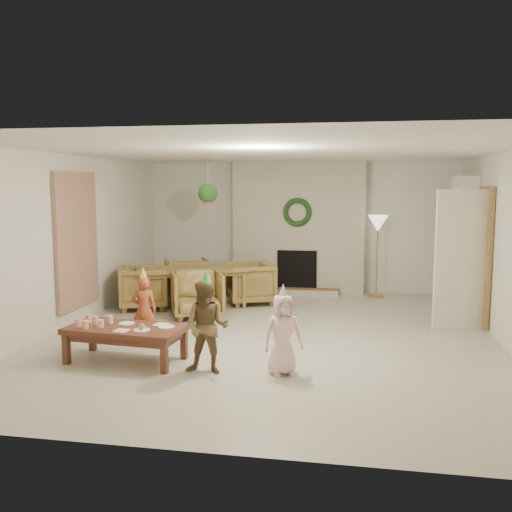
% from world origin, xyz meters
% --- Properties ---
extents(floor, '(7.00, 7.00, 0.00)m').
position_xyz_m(floor, '(0.00, 0.00, 0.00)').
color(floor, '#B7B29E').
rests_on(floor, ground).
extents(ceiling, '(7.00, 7.00, 0.00)m').
position_xyz_m(ceiling, '(0.00, 0.00, 2.50)').
color(ceiling, white).
rests_on(ceiling, wall_back).
extents(wall_back, '(7.00, 0.00, 7.00)m').
position_xyz_m(wall_back, '(0.00, 3.50, 1.25)').
color(wall_back, silver).
rests_on(wall_back, floor).
extents(wall_front, '(7.00, 0.00, 7.00)m').
position_xyz_m(wall_front, '(0.00, -3.50, 1.25)').
color(wall_front, silver).
rests_on(wall_front, floor).
extents(wall_left, '(0.00, 7.00, 7.00)m').
position_xyz_m(wall_left, '(-3.00, 0.00, 1.25)').
color(wall_left, silver).
rests_on(wall_left, floor).
extents(wall_right, '(0.00, 7.00, 7.00)m').
position_xyz_m(wall_right, '(3.00, 0.00, 1.25)').
color(wall_right, silver).
rests_on(wall_right, floor).
extents(fireplace_mass, '(2.50, 0.40, 2.50)m').
position_xyz_m(fireplace_mass, '(0.00, 3.30, 1.25)').
color(fireplace_mass, '#581E17').
rests_on(fireplace_mass, floor).
extents(fireplace_hearth, '(1.60, 0.30, 0.12)m').
position_xyz_m(fireplace_hearth, '(0.00, 2.95, 0.06)').
color(fireplace_hearth, brown).
rests_on(fireplace_hearth, floor).
extents(fireplace_firebox, '(0.75, 0.12, 0.75)m').
position_xyz_m(fireplace_firebox, '(0.00, 3.12, 0.45)').
color(fireplace_firebox, black).
rests_on(fireplace_firebox, floor).
extents(fireplace_wreath, '(0.54, 0.10, 0.54)m').
position_xyz_m(fireplace_wreath, '(0.00, 3.07, 1.55)').
color(fireplace_wreath, '#153916').
rests_on(fireplace_wreath, fireplace_mass).
extents(floor_lamp_base, '(0.28, 0.28, 0.03)m').
position_xyz_m(floor_lamp_base, '(1.48, 3.00, 0.02)').
color(floor_lamp_base, gold).
rests_on(floor_lamp_base, floor).
extents(floor_lamp_post, '(0.03, 0.03, 1.36)m').
position_xyz_m(floor_lamp_post, '(1.48, 3.00, 0.71)').
color(floor_lamp_post, gold).
rests_on(floor_lamp_post, floor).
extents(floor_lamp_shade, '(0.36, 0.36, 0.30)m').
position_xyz_m(floor_lamp_shade, '(1.48, 3.00, 1.36)').
color(floor_lamp_shade, beige).
rests_on(floor_lamp_shade, floor_lamp_post).
extents(bookshelf_carcass, '(0.30, 1.00, 2.20)m').
position_xyz_m(bookshelf_carcass, '(2.84, 2.30, 1.10)').
color(bookshelf_carcass, white).
rests_on(bookshelf_carcass, floor).
extents(bookshelf_shelf_a, '(0.30, 0.92, 0.03)m').
position_xyz_m(bookshelf_shelf_a, '(2.82, 2.30, 0.45)').
color(bookshelf_shelf_a, white).
rests_on(bookshelf_shelf_a, bookshelf_carcass).
extents(bookshelf_shelf_b, '(0.30, 0.92, 0.03)m').
position_xyz_m(bookshelf_shelf_b, '(2.82, 2.30, 0.85)').
color(bookshelf_shelf_b, white).
rests_on(bookshelf_shelf_b, bookshelf_carcass).
extents(bookshelf_shelf_c, '(0.30, 0.92, 0.03)m').
position_xyz_m(bookshelf_shelf_c, '(2.82, 2.30, 1.25)').
color(bookshelf_shelf_c, white).
rests_on(bookshelf_shelf_c, bookshelf_carcass).
extents(bookshelf_shelf_d, '(0.30, 0.92, 0.03)m').
position_xyz_m(bookshelf_shelf_d, '(2.82, 2.30, 1.65)').
color(bookshelf_shelf_d, white).
rests_on(bookshelf_shelf_d, bookshelf_carcass).
extents(books_row_lower, '(0.20, 0.40, 0.24)m').
position_xyz_m(books_row_lower, '(2.80, 2.15, 0.59)').
color(books_row_lower, '#AD2C20').
rests_on(books_row_lower, bookshelf_shelf_a).
extents(books_row_mid, '(0.20, 0.44, 0.24)m').
position_xyz_m(books_row_mid, '(2.80, 2.35, 0.99)').
color(books_row_mid, '#293D98').
rests_on(books_row_mid, bookshelf_shelf_b).
extents(books_row_upper, '(0.20, 0.36, 0.22)m').
position_xyz_m(books_row_upper, '(2.80, 2.20, 1.38)').
color(books_row_upper, '#AD8725').
rests_on(books_row_upper, bookshelf_shelf_c).
extents(door_frame, '(0.05, 0.86, 2.04)m').
position_xyz_m(door_frame, '(2.96, 1.20, 1.02)').
color(door_frame, olive).
rests_on(door_frame, floor).
extents(door_leaf, '(0.77, 0.32, 2.00)m').
position_xyz_m(door_leaf, '(2.58, 0.82, 1.00)').
color(door_leaf, beige).
rests_on(door_leaf, floor).
extents(curtain_panel, '(0.06, 1.20, 2.00)m').
position_xyz_m(curtain_panel, '(-2.96, 0.20, 1.25)').
color(curtain_panel, tan).
rests_on(curtain_panel, wall_left).
extents(dining_table, '(2.10, 1.67, 0.65)m').
position_xyz_m(dining_table, '(-1.64, 1.63, 0.33)').
color(dining_table, olive).
rests_on(dining_table, floor).
extents(dining_chair_near, '(1.01, 1.03, 0.72)m').
position_xyz_m(dining_chair_near, '(-1.32, 0.88, 0.36)').
color(dining_chair_near, olive).
rests_on(dining_chair_near, floor).
extents(dining_chair_far, '(1.01, 1.03, 0.72)m').
position_xyz_m(dining_chair_far, '(-1.96, 2.38, 0.36)').
color(dining_chair_far, olive).
rests_on(dining_chair_far, floor).
extents(dining_chair_left, '(1.03, 1.01, 0.72)m').
position_xyz_m(dining_chair_left, '(-2.39, 1.31, 0.36)').
color(dining_chair_left, olive).
rests_on(dining_chair_left, floor).
extents(dining_chair_right, '(1.03, 1.01, 0.72)m').
position_xyz_m(dining_chair_right, '(-0.70, 2.03, 0.36)').
color(dining_chair_right, olive).
rests_on(dining_chair_right, floor).
extents(hanging_plant_cord, '(0.01, 0.01, 0.70)m').
position_xyz_m(hanging_plant_cord, '(-1.30, 1.50, 2.15)').
color(hanging_plant_cord, tan).
rests_on(hanging_plant_cord, ceiling).
extents(hanging_plant_pot, '(0.16, 0.16, 0.12)m').
position_xyz_m(hanging_plant_pot, '(-1.30, 1.50, 1.80)').
color(hanging_plant_pot, '#973B30').
rests_on(hanging_plant_pot, hanging_plant_cord).
extents(hanging_plant_foliage, '(0.32, 0.32, 0.32)m').
position_xyz_m(hanging_plant_foliage, '(-1.30, 1.50, 1.92)').
color(hanging_plant_foliage, '#164316').
rests_on(hanging_plant_foliage, hanging_plant_pot).
extents(coffee_table_top, '(1.42, 0.81, 0.06)m').
position_xyz_m(coffee_table_top, '(-1.52, -1.44, 0.39)').
color(coffee_table_top, brown).
rests_on(coffee_table_top, floor).
extents(coffee_table_apron, '(1.31, 0.69, 0.08)m').
position_xyz_m(coffee_table_apron, '(-1.52, -1.44, 0.31)').
color(coffee_table_apron, brown).
rests_on(coffee_table_apron, floor).
extents(coffee_leg_fl, '(0.08, 0.08, 0.36)m').
position_xyz_m(coffee_leg_fl, '(-2.16, -1.65, 0.18)').
color(coffee_leg_fl, brown).
rests_on(coffee_leg_fl, floor).
extents(coffee_leg_fr, '(0.08, 0.08, 0.36)m').
position_xyz_m(coffee_leg_fr, '(-0.93, -1.77, 0.18)').
color(coffee_leg_fr, brown).
rests_on(coffee_leg_fr, floor).
extents(coffee_leg_bl, '(0.08, 0.08, 0.36)m').
position_xyz_m(coffee_leg_bl, '(-2.11, -1.10, 0.18)').
color(coffee_leg_bl, brown).
rests_on(coffee_leg_bl, floor).
extents(coffee_leg_br, '(0.08, 0.08, 0.36)m').
position_xyz_m(coffee_leg_br, '(-0.88, -1.22, 0.18)').
color(coffee_leg_br, brown).
rests_on(coffee_leg_br, floor).
extents(cup_a, '(0.08, 0.08, 0.09)m').
position_xyz_m(cup_a, '(-2.06, -1.54, 0.47)').
color(cup_a, white).
rests_on(cup_a, coffee_table_top).
extents(cup_b, '(0.08, 0.08, 0.09)m').
position_xyz_m(cup_b, '(-2.04, -1.33, 0.47)').
color(cup_b, white).
rests_on(cup_b, coffee_table_top).
extents(cup_c, '(0.08, 0.08, 0.09)m').
position_xyz_m(cup_c, '(-1.94, -1.61, 0.47)').
color(cup_c, white).
rests_on(cup_c, coffee_table_top).
extents(cup_d, '(0.08, 0.08, 0.09)m').
position_xyz_m(cup_d, '(-1.92, -1.40, 0.47)').
color(cup_d, white).
rests_on(cup_d, coffee_table_top).
extents(cup_e, '(0.08, 0.08, 0.09)m').
position_xyz_m(cup_e, '(-1.78, -1.54, 0.47)').
color(cup_e, white).
rests_on(cup_e, coffee_table_top).
extents(cup_f, '(0.08, 0.08, 0.09)m').
position_xyz_m(cup_f, '(-1.76, -1.33, 0.47)').
color(cup_f, white).
rests_on(cup_f, coffee_table_top).
extents(plate_a, '(0.21, 0.21, 0.01)m').
position_xyz_m(plate_a, '(-1.56, -1.31, 0.42)').
color(plate_a, white).
rests_on(plate_a, coffee_table_top).
extents(plate_b, '(0.21, 0.21, 0.01)m').
position_xyz_m(plate_b, '(-1.27, -1.56, 0.42)').
color(plate_b, white).
rests_on(plate_b, coffee_table_top).
extents(plate_c, '(0.21, 0.21, 0.01)m').
position_xyz_m(plate_c, '(-1.04, -1.38, 0.42)').
color(plate_c, white).
rests_on(plate_c, coffee_table_top).
extents(food_scoop, '(0.08, 0.08, 0.07)m').
position_xyz_m(food_scoop, '(-1.27, -1.56, 0.46)').
color(food_scoop, tan).
rests_on(food_scoop, plate_b).
extents(napkin_left, '(0.17, 0.17, 0.01)m').
position_xyz_m(napkin_left, '(-1.49, -1.63, 0.42)').
color(napkin_left, '#FFBBBC').
rests_on(napkin_left, coffee_table_top).
extents(napkin_right, '(0.17, 0.17, 0.01)m').
position_xyz_m(napkin_right, '(-1.14, -1.28, 0.42)').
color(napkin_right, '#FFBBBC').
rests_on(napkin_right, coffee_table_top).
extents(child_red, '(0.36, 0.28, 0.89)m').
position_xyz_m(child_red, '(-1.59, -0.66, 0.44)').
color(child_red, '#A34623').
rests_on(child_red, floor).
extents(party_hat_red, '(0.14, 0.14, 0.17)m').
position_xyz_m(party_hat_red, '(-1.59, -0.66, 0.92)').
color(party_hat_red, '#DFD94A').
rests_on(party_hat_red, child_red).
extents(child_plaid, '(0.52, 0.42, 1.04)m').
position_xyz_m(child_plaid, '(-0.47, -1.67, 0.52)').
color(child_plaid, brown).
rests_on(child_plaid, floor).
extents(party_hat_plaid, '(0.16, 0.16, 0.17)m').
position_xyz_m(party_hat_plaid, '(-0.47, -1.67, 1.08)').
color(party_hat_plaid, '#4AAD5C').
rests_on(party_hat_plaid, child_plaid).
extents(child_pink, '(0.52, 0.45, 0.89)m').
position_xyz_m(child_pink, '(0.35, -1.55, 0.45)').
color(child_pink, '#FFCCCB').
rests_on(child_pink, floor).
extents(party_hat_pink, '(0.14, 0.14, 0.16)m').
position_xyz_m(party_hat_pink, '(0.35, -1.55, 0.93)').
color(party_hat_pink, silver).
rests_on(party_hat_pink, child_pink).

